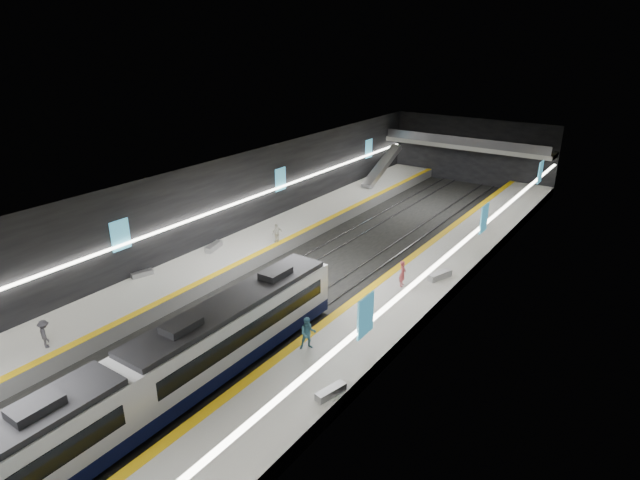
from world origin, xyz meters
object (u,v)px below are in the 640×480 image
Objects in this scene: train at (123,397)px; passenger_left_b at (45,334)px; escalator at (382,166)px; passenger_right_b at (308,333)px; passenger_left_a at (277,233)px; bench_right_near at (331,392)px; bench_right_far at (440,275)px; passenger_right_a at (403,274)px; bench_left_far at (214,247)px; bench_left_near at (142,274)px.

passenger_left_b is at bearing 172.16° from train.
passenger_right_b is (13.61, -33.73, -0.92)m from escalator.
passenger_left_a is (1.96, -22.09, -1.04)m from escalator.
bench_right_near is 15.65m from bench_right_far.
passenger_right_b is (-0.82, -10.24, 0.04)m from passenger_right_a.
escalator is at bearing 72.29° from bench_left_far.
passenger_left_b is at bearing -146.99° from bench_right_near.
bench_left_far is (-1.35, -26.30, -1.66)m from escalator.
bench_right_far is at bearing 49.56° from bench_left_near.
train is 15.21× the size of bench_left_far.
escalator is 22.20m from passenger_left_a.
escalator is 36.38m from passenger_right_b.
bench_right_far is 1.19× the size of passenger_left_a.
passenger_right_a is at bearing 45.86° from bench_left_near.
bench_left_far is (0.65, 6.66, 0.05)m from bench_left_near.
passenger_right_a reaches higher than passenger_left_a.
bench_left_near is 0.78× the size of bench_right_far.
train is 3.76× the size of escalator.
bench_left_far is 1.05× the size of passenger_right_a.
bench_right_far is 13.13m from passenger_right_b.
passenger_right_a is at bearing 77.41° from train.
passenger_left_a is 20.04m from passenger_left_b.
passenger_right_b is at bearing -68.03° from escalator.
passenger_left_a is at bearing 110.75° from train.
escalator is 4.08× the size of passenger_right_b.
passenger_left_a is at bearing 149.67° from bench_right_near.
bench_left_near is at bearing -93.47° from escalator.
train reaches higher than passenger_left_b.
passenger_left_b reaches higher than bench_left_far.
train is 15.91× the size of passenger_right_a.
train is at bearing -169.92° from passenger_left_b.
train is 9.82m from bench_right_near.
passenger_right_a is at bearing 114.61° from bench_right_near.
bench_left_far is (-11.35, 17.02, -0.95)m from train.
bench_left_near is at bearing -177.11° from bench_right_near.
train reaches higher than passenger_right_b.
bench_right_far is (16.15, -20.87, -1.65)m from escalator.
bench_left_far is at bearing 123.70° from train.
bench_left_far is 18.32m from bench_right_far.
passenger_left_a is 1.01× the size of passenger_left_b.
passenger_right_b is at bearing 69.38° from train.
train reaches higher than bench_right_near.
bench_right_far is at bearing 106.55° from bench_right_near.
passenger_left_b is at bearing -54.73° from bench_left_near.
train is at bearing -77.00° from escalator.
passenger_right_a is at bearing -107.43° from passenger_left_b.
passenger_left_a is (-12.47, 1.40, -0.09)m from passenger_right_a.
passenger_left_a reaches higher than bench_left_near.
bench_right_far is 1.04× the size of passenger_right_b.
bench_left_far reaches higher than bench_left_near.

